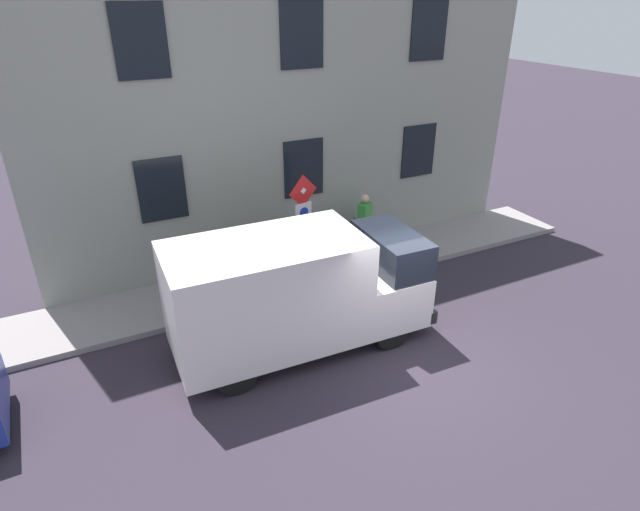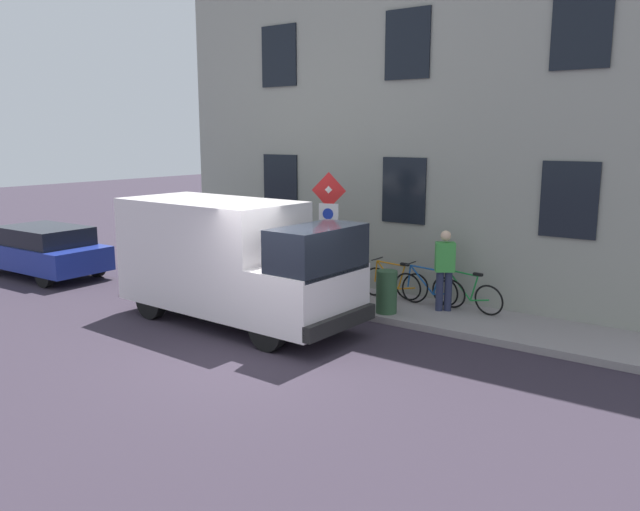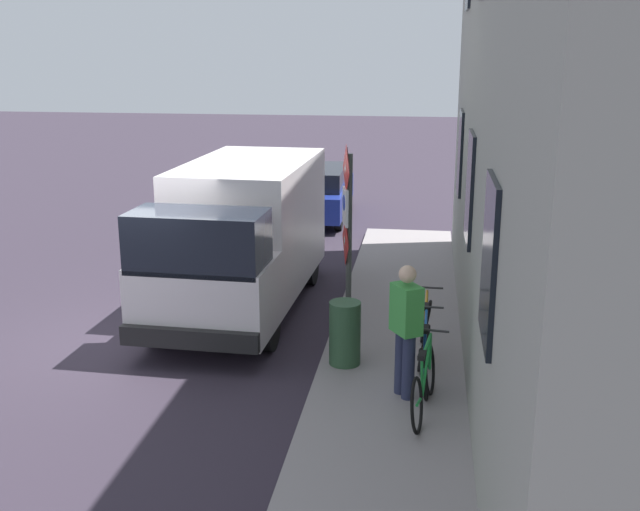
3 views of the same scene
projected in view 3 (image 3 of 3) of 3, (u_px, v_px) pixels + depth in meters
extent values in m
plane|color=#302834|center=(133.00, 345.00, 11.62)|extent=(80.00, 80.00, 0.00)
cube|color=gray|center=(393.00, 355.00, 11.06)|extent=(2.00, 15.27, 0.14)
cube|color=gray|center=(505.00, 79.00, 9.82)|extent=(0.70, 13.27, 8.02)
cube|color=black|center=(490.00, 262.00, 6.77)|extent=(0.06, 1.10, 1.50)
cube|color=black|center=(470.00, 188.00, 10.26)|extent=(0.06, 1.10, 1.50)
cube|color=black|center=(461.00, 152.00, 13.74)|extent=(0.06, 1.10, 1.50)
cylinder|color=#474C47|center=(349.00, 243.00, 11.59)|extent=(0.09, 0.09, 2.75)
pyramid|color=silver|center=(344.00, 170.00, 11.29)|extent=(0.15, 0.50, 0.50)
pyramid|color=red|center=(345.00, 170.00, 11.29)|extent=(0.15, 0.55, 0.56)
cube|color=white|center=(345.00, 207.00, 11.43)|extent=(0.14, 0.44, 0.56)
cylinder|color=#1933B2|center=(344.00, 203.00, 11.42)|extent=(0.06, 0.24, 0.24)
pyramid|color=silver|center=(344.00, 242.00, 11.58)|extent=(0.15, 0.50, 0.50)
pyramid|color=red|center=(344.00, 242.00, 11.58)|extent=(0.15, 0.55, 0.56)
cube|color=silver|center=(251.00, 222.00, 13.47)|extent=(2.13, 3.87, 2.18)
cube|color=silver|center=(206.00, 296.00, 11.14)|extent=(2.05, 1.47, 1.10)
cube|color=black|center=(198.00, 241.00, 10.70)|extent=(1.95, 1.05, 0.84)
cube|color=black|center=(189.00, 339.00, 10.53)|extent=(2.00, 0.23, 0.28)
cylinder|color=black|center=(268.00, 326.00, 11.35)|extent=(0.25, 0.77, 0.76)
cylinder|color=black|center=(157.00, 319.00, 11.65)|extent=(0.25, 0.77, 0.76)
cylinder|color=black|center=(310.00, 265.00, 14.51)|extent=(0.25, 0.77, 0.76)
cylinder|color=black|center=(222.00, 261.00, 14.80)|extent=(0.25, 0.77, 0.76)
cube|color=navy|center=(314.00, 196.00, 20.09)|extent=(1.83, 4.04, 0.64)
cube|color=black|center=(313.00, 179.00, 19.77)|extent=(1.66, 2.43, 0.60)
cylinder|color=black|center=(293.00, 197.00, 21.52)|extent=(0.19, 0.60, 0.60)
cylinder|color=black|center=(348.00, 198.00, 21.34)|extent=(0.19, 0.60, 0.60)
cylinder|color=black|center=(277.00, 217.00, 18.99)|extent=(0.19, 0.60, 0.60)
cylinder|color=black|center=(338.00, 218.00, 18.81)|extent=(0.19, 0.60, 0.60)
torus|color=black|center=(430.00, 369.00, 9.62)|extent=(0.20, 0.67, 0.66)
torus|color=black|center=(417.00, 405.00, 8.65)|extent=(0.20, 0.67, 0.66)
cylinder|color=#1C8E38|center=(426.00, 364.00, 9.25)|extent=(0.12, 0.60, 0.60)
cylinder|color=#1C8E38|center=(426.00, 346.00, 9.11)|extent=(0.13, 0.72, 0.07)
cylinder|color=#1C8E38|center=(422.00, 378.00, 8.92)|extent=(0.06, 0.19, 0.55)
cylinder|color=#1C8E38|center=(420.00, 401.00, 8.85)|extent=(0.09, 0.43, 0.12)
cylinder|color=#1C8E38|center=(430.00, 352.00, 9.53)|extent=(0.05, 0.09, 0.50)
cube|color=black|center=(422.00, 355.00, 8.77)|extent=(0.11, 0.21, 0.06)
cylinder|color=#262626|center=(431.00, 330.00, 9.43)|extent=(0.46, 0.09, 0.03)
torus|color=black|center=(425.00, 343.00, 10.46)|extent=(0.15, 0.66, 0.66)
torus|color=black|center=(423.00, 374.00, 9.46)|extent=(0.15, 0.66, 0.66)
cylinder|color=#1755AA|center=(425.00, 338.00, 10.08)|extent=(0.04, 0.60, 0.60)
cylinder|color=#1755AA|center=(426.00, 321.00, 9.94)|extent=(0.04, 0.73, 0.07)
cylinder|color=#1755AA|center=(425.00, 350.00, 9.74)|extent=(0.04, 0.19, 0.55)
cylinder|color=#1755AA|center=(424.00, 371.00, 9.67)|extent=(0.04, 0.43, 0.12)
cylinder|color=#1755AA|center=(426.00, 327.00, 10.37)|extent=(0.04, 0.09, 0.50)
cube|color=black|center=(425.00, 329.00, 9.59)|extent=(0.08, 0.20, 0.06)
cylinder|color=#262626|center=(427.00, 307.00, 10.27)|extent=(0.46, 0.04, 0.03)
torus|color=black|center=(426.00, 321.00, 11.29)|extent=(0.18, 0.66, 0.66)
torus|color=black|center=(424.00, 348.00, 10.29)|extent=(0.18, 0.66, 0.66)
cylinder|color=orange|center=(426.00, 316.00, 10.91)|extent=(0.05, 0.60, 0.60)
cylinder|color=orange|center=(426.00, 300.00, 10.77)|extent=(0.05, 0.73, 0.07)
cylinder|color=orange|center=(425.00, 326.00, 10.57)|extent=(0.04, 0.19, 0.55)
cylinder|color=orange|center=(424.00, 345.00, 10.50)|extent=(0.04, 0.43, 0.12)
cylinder|color=orange|center=(427.00, 306.00, 11.20)|extent=(0.04, 0.09, 0.50)
cube|color=black|center=(426.00, 306.00, 10.41)|extent=(0.08, 0.20, 0.06)
cylinder|color=#262626|center=(427.00, 288.00, 11.09)|extent=(0.46, 0.04, 0.03)
cylinder|color=#262B47|center=(408.00, 367.00, 9.45)|extent=(0.16, 0.16, 0.85)
cylinder|color=#262B47|center=(401.00, 362.00, 9.61)|extent=(0.16, 0.16, 0.85)
cube|color=green|center=(406.00, 309.00, 9.33)|extent=(0.44, 0.48, 0.62)
sphere|color=beige|center=(408.00, 274.00, 9.21)|extent=(0.22, 0.22, 0.22)
cylinder|color=#2D5133|center=(345.00, 333.00, 10.50)|extent=(0.44, 0.44, 0.90)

